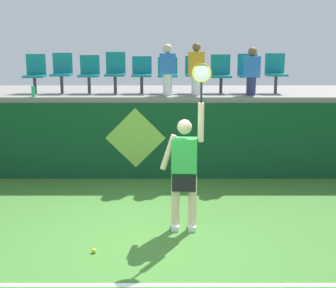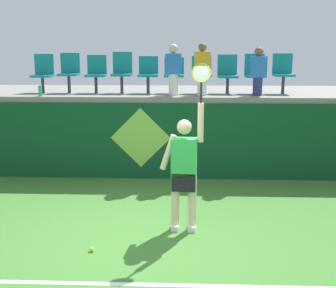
{
  "view_description": "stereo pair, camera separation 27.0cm",
  "coord_description": "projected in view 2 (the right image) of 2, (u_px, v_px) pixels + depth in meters",
  "views": [
    {
      "loc": [
        0.29,
        -6.06,
        2.79
      ],
      "look_at": [
        0.27,
        1.17,
        1.21
      ],
      "focal_mm": 48.45,
      "sensor_mm": 36.0,
      "label": 1
    },
    {
      "loc": [
        0.56,
        -6.05,
        2.79
      ],
      "look_at": [
        0.27,
        1.17,
        1.21
      ],
      "focal_mm": 48.45,
      "sensor_mm": 36.0,
      "label": 2
    }
  ],
  "objects": [
    {
      "name": "stadium_chair_4",
      "position": [
        148.0,
        72.0,
        10.19
      ],
      "size": [
        0.44,
        0.42,
        0.82
      ],
      "color": "#38383D",
      "rests_on": "spectator_platform"
    },
    {
      "name": "spectator_platform",
      "position": [
        163.0,
        93.0,
        10.81
      ],
      "size": [
        13.98,
        2.91,
        0.12
      ],
      "primitive_type": "cube",
      "color": "gray",
      "rests_on": "court_back_wall"
    },
    {
      "name": "spectator_1",
      "position": [
        173.0,
        69.0,
        9.69
      ],
      "size": [
        0.34,
        0.2,
        1.08
      ],
      "color": "white",
      "rests_on": "spectator_platform"
    },
    {
      "name": "stadium_chair_1",
      "position": [
        69.0,
        71.0,
        10.26
      ],
      "size": [
        0.44,
        0.42,
        0.89
      ],
      "color": "#38383D",
      "rests_on": "spectator_platform"
    },
    {
      "name": "water_bottle",
      "position": [
        40.0,
        91.0,
        9.58
      ],
      "size": [
        0.08,
        0.08,
        0.23
      ],
      "primitive_type": "cylinder",
      "color": "#26B272",
      "rests_on": "spectator_platform"
    },
    {
      "name": "stadium_chair_5",
      "position": [
        174.0,
        73.0,
        10.17
      ],
      "size": [
        0.44,
        0.42,
        0.79
      ],
      "color": "#38383D",
      "rests_on": "spectator_platform"
    },
    {
      "name": "tennis_player",
      "position": [
        184.0,
        169.0,
        6.82
      ],
      "size": [
        0.75,
        0.29,
        2.54
      ],
      "color": "white",
      "rests_on": "ground_plane"
    },
    {
      "name": "spectator_0",
      "position": [
        202.0,
        68.0,
        9.69
      ],
      "size": [
        0.34,
        0.2,
        1.11
      ],
      "color": "white",
      "rests_on": "spectator_platform"
    },
    {
      "name": "court_back_wall",
      "position": [
        160.0,
        141.0,
        9.63
      ],
      "size": [
        13.98,
        0.2,
        1.62
      ],
      "primitive_type": "cube",
      "color": "#0F4223",
      "rests_on": "ground_plane"
    },
    {
      "name": "stadium_chair_8",
      "position": [
        255.0,
        72.0,
        10.1
      ],
      "size": [
        0.44,
        0.42,
        0.88
      ],
      "color": "#38383D",
      "rests_on": "spectator_platform"
    },
    {
      "name": "stadium_chair_3",
      "position": [
        122.0,
        70.0,
        10.21
      ],
      "size": [
        0.44,
        0.42,
        0.91
      ],
      "color": "#38383D",
      "rests_on": "spectator_platform"
    },
    {
      "name": "spectator_2",
      "position": [
        258.0,
        71.0,
        9.62
      ],
      "size": [
        0.34,
        0.2,
        1.02
      ],
      "color": "navy",
      "rests_on": "spectator_platform"
    },
    {
      "name": "stadium_chair_0",
      "position": [
        43.0,
        72.0,
        10.29
      ],
      "size": [
        0.44,
        0.42,
        0.87
      ],
      "color": "#38383D",
      "rests_on": "spectator_platform"
    },
    {
      "name": "stadium_chair_7",
      "position": [
        227.0,
        72.0,
        10.13
      ],
      "size": [
        0.44,
        0.42,
        0.86
      ],
      "color": "#38383D",
      "rests_on": "spectator_platform"
    },
    {
      "name": "stadium_chair_2",
      "position": [
        96.0,
        72.0,
        10.24
      ],
      "size": [
        0.44,
        0.42,
        0.84
      ],
      "color": "#38383D",
      "rests_on": "spectator_platform"
    },
    {
      "name": "tennis_ball",
      "position": [
        92.0,
        249.0,
        6.25
      ],
      "size": [
        0.07,
        0.07,
        0.07
      ],
      "primitive_type": "sphere",
      "color": "#D1E533",
      "rests_on": "ground_plane"
    },
    {
      "name": "court_baseline_stripe",
      "position": [
        138.0,
        284.0,
        5.39
      ],
      "size": [
        12.58,
        0.08,
        0.01
      ],
      "primitive_type": "cube",
      "color": "white",
      "rests_on": "ground_plane"
    },
    {
      "name": "wall_signage_mount",
      "position": [
        141.0,
        178.0,
        9.71
      ],
      "size": [
        1.27,
        0.01,
        1.52
      ],
      "color": "#0F4223",
      "rests_on": "ground_plane"
    },
    {
      "name": "stadium_chair_6",
      "position": [
        202.0,
        72.0,
        10.14
      ],
      "size": [
        0.44,
        0.42,
        0.83
      ],
      "color": "#38383D",
      "rests_on": "spectator_platform"
    },
    {
      "name": "ground_plane",
      "position": [
        146.0,
        243.0,
        6.52
      ],
      "size": [
        40.0,
        40.0,
        0.0
      ],
      "primitive_type": "plane",
      "color": "#3D752D"
    },
    {
      "name": "stadium_chair_9",
      "position": [
        283.0,
        71.0,
        10.07
      ],
      "size": [
        0.44,
        0.42,
        0.88
      ],
      "color": "#38383D",
      "rests_on": "spectator_platform"
    }
  ]
}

